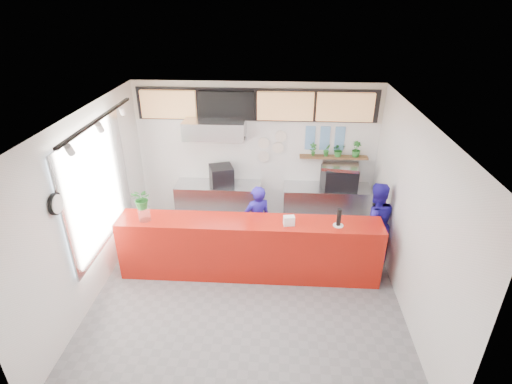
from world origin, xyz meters
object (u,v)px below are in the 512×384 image
at_px(service_counter, 249,248).
at_px(espresso_machine, 339,178).
at_px(staff_center, 257,221).
at_px(staff_right, 374,223).
at_px(pepper_mill, 339,217).
at_px(panini_oven, 221,175).

bearing_deg(service_counter, espresso_machine, 46.20).
bearing_deg(espresso_machine, staff_center, -151.78).
bearing_deg(staff_right, pepper_mill, 30.54).
relative_size(service_counter, espresso_machine, 6.59).
xyz_separation_m(panini_oven, pepper_mill, (2.20, -1.86, 0.16)).
relative_size(espresso_machine, staff_right, 0.43).
relative_size(espresso_machine, pepper_mill, 2.31).
xyz_separation_m(panini_oven, staff_center, (0.82, -1.16, -0.39)).
xyz_separation_m(espresso_machine, staff_right, (0.50, -1.22, -0.32)).
bearing_deg(staff_center, panini_oven, -79.64).
xyz_separation_m(service_counter, staff_center, (0.10, 0.64, 0.17)).
xyz_separation_m(espresso_machine, staff_center, (-1.62, -1.16, -0.40)).
distance_m(panini_oven, espresso_machine, 2.45).
bearing_deg(service_counter, pepper_mill, -2.27).
bearing_deg(pepper_mill, staff_center, 153.31).
relative_size(service_counter, staff_right, 2.83).
bearing_deg(pepper_mill, espresso_machine, 82.53).
bearing_deg(pepper_mill, panini_oven, 139.82).
bearing_deg(staff_right, staff_center, -11.48).
xyz_separation_m(espresso_machine, pepper_mill, (-0.24, -1.86, 0.14)).
height_order(espresso_machine, staff_right, staff_right).
bearing_deg(espresso_machine, service_counter, -141.21).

